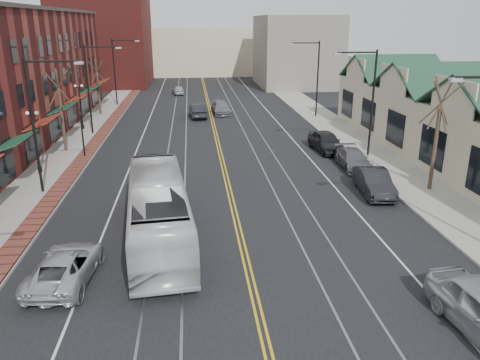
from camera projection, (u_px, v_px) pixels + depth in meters
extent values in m
plane|color=black|center=(268.00, 354.00, 14.97)|extent=(160.00, 160.00, 0.00)
cube|color=gray|center=(52.00, 173.00, 32.60)|extent=(4.00, 120.00, 0.15)
cube|color=gray|center=(384.00, 163.00, 34.95)|extent=(4.00, 120.00, 0.15)
cube|color=#B7AA8D|center=(464.00, 132.00, 34.83)|extent=(8.00, 36.00, 4.60)
cube|color=maroon|center=(105.00, 41.00, 77.06)|extent=(14.00, 18.00, 14.00)
cube|color=#B7AA8D|center=(201.00, 51.00, 93.56)|extent=(22.00, 14.00, 9.00)
cube|color=slate|center=(296.00, 51.00, 75.88)|extent=(12.00, 16.00, 11.00)
cylinder|color=black|center=(34.00, 128.00, 27.57)|extent=(0.16, 0.16, 8.00)
cylinder|color=black|center=(52.00, 61.00, 26.49)|extent=(3.00, 0.12, 0.12)
cube|color=#999999|center=(79.00, 63.00, 26.67)|extent=(0.50, 0.25, 0.15)
cylinder|color=black|center=(88.00, 90.00, 42.63)|extent=(0.16, 0.16, 8.00)
cylinder|color=black|center=(101.00, 47.00, 41.56)|extent=(3.00, 0.12, 0.12)
cube|color=#999999|center=(118.00, 48.00, 41.74)|extent=(0.50, 0.25, 0.15)
cylinder|color=black|center=(115.00, 72.00, 57.70)|extent=(0.16, 0.16, 8.00)
cylinder|color=black|center=(124.00, 40.00, 56.63)|extent=(3.00, 0.12, 0.12)
cube|color=#999999|center=(137.00, 41.00, 56.81)|extent=(0.50, 0.25, 0.15)
cube|color=#999999|center=(455.00, 80.00, 18.92)|extent=(0.50, 0.25, 0.15)
cylinder|color=black|center=(372.00, 104.00, 35.48)|extent=(0.16, 0.16, 8.00)
cylinder|color=black|center=(357.00, 52.00, 34.11)|extent=(3.00, 0.12, 0.12)
cube|color=#999999|center=(337.00, 54.00, 33.99)|extent=(0.50, 0.25, 0.15)
cylinder|color=black|center=(318.00, 79.00, 50.54)|extent=(0.16, 0.16, 8.00)
cylinder|color=black|center=(306.00, 43.00, 49.17)|extent=(3.00, 0.12, 0.12)
cube|color=#999999|center=(292.00, 44.00, 49.06)|extent=(0.50, 0.25, 0.15)
cylinder|color=black|center=(40.00, 169.00, 32.43)|extent=(0.28, 0.28, 0.40)
cylinder|color=black|center=(36.00, 144.00, 31.85)|extent=(0.14, 0.14, 4.00)
cube|color=black|center=(32.00, 115.00, 31.21)|extent=(0.60, 0.06, 0.06)
sphere|color=white|center=(27.00, 113.00, 31.13)|extent=(0.24, 0.24, 0.24)
sphere|color=white|center=(36.00, 113.00, 31.19)|extent=(0.24, 0.24, 0.24)
cylinder|color=black|center=(83.00, 127.00, 45.61)|extent=(0.28, 0.28, 0.40)
cylinder|color=black|center=(81.00, 108.00, 45.03)|extent=(0.14, 0.14, 4.00)
cube|color=black|center=(79.00, 87.00, 44.39)|extent=(0.60, 0.06, 0.06)
sphere|color=white|center=(75.00, 86.00, 44.31)|extent=(0.24, 0.24, 0.24)
sphere|color=white|center=(82.00, 86.00, 44.37)|extent=(0.24, 0.24, 0.24)
cylinder|color=#382B21|center=(62.00, 120.00, 37.39)|extent=(0.24, 0.24, 4.90)
cylinder|color=#382B21|center=(58.00, 88.00, 36.56)|extent=(0.58, 1.37, 2.90)
cylinder|color=#382B21|center=(58.00, 88.00, 36.56)|extent=(1.60, 0.66, 2.78)
cylinder|color=#382B21|center=(58.00, 88.00, 36.56)|extent=(0.53, 1.23, 2.96)
cylinder|color=#382B21|center=(58.00, 88.00, 36.56)|extent=(1.69, 1.03, 2.64)
cylinder|color=#382B21|center=(58.00, 88.00, 36.56)|extent=(1.78, 1.29, 2.48)
cylinder|color=#382B21|center=(99.00, 93.00, 52.51)|extent=(0.24, 0.24, 4.55)
cylinder|color=#382B21|center=(97.00, 72.00, 51.74)|extent=(0.55, 1.28, 2.69)
cylinder|color=#382B21|center=(97.00, 72.00, 51.74)|extent=(1.49, 0.62, 2.58)
cylinder|color=#382B21|center=(97.00, 72.00, 51.74)|extent=(0.50, 1.15, 2.75)
cylinder|color=#382B21|center=(97.00, 72.00, 51.74)|extent=(1.57, 0.97, 2.45)
cylinder|color=#382B21|center=(97.00, 72.00, 51.74)|extent=(1.66, 1.20, 2.30)
cylinder|color=#382B21|center=(435.00, 148.00, 28.48)|extent=(0.24, 0.24, 5.25)
cylinder|color=#382B21|center=(441.00, 103.00, 27.61)|extent=(0.61, 1.46, 3.10)
cylinder|color=#382B21|center=(441.00, 103.00, 27.61)|extent=(1.70, 0.70, 2.97)
cylinder|color=#382B21|center=(441.00, 103.00, 27.61)|extent=(0.56, 1.31, 3.17)
cylinder|color=#382B21|center=(441.00, 103.00, 27.61)|extent=(1.80, 1.10, 2.82)
cylinder|color=#382B21|center=(441.00, 103.00, 27.61)|extent=(1.90, 1.37, 2.65)
cylinder|color=black|center=(83.00, 136.00, 35.96)|extent=(0.12, 0.12, 3.20)
imported|color=black|center=(80.00, 113.00, 35.40)|extent=(0.18, 0.15, 0.90)
imported|color=white|center=(158.00, 211.00, 22.23)|extent=(3.72, 11.42, 3.12)
imported|color=silver|center=(65.00, 266.00, 18.98)|extent=(2.62, 5.01, 1.35)
imported|color=black|center=(374.00, 182.00, 28.60)|extent=(2.00, 4.74, 1.52)
imported|color=slate|center=(353.00, 159.00, 33.69)|extent=(2.02, 4.67, 1.34)
imported|color=black|center=(326.00, 141.00, 38.08)|extent=(2.30, 4.93, 1.63)
imported|color=#222227|center=(198.00, 111.00, 51.55)|extent=(1.98, 4.76, 1.53)
imported|color=slate|center=(221.00, 108.00, 53.54)|extent=(2.24, 4.81, 1.36)
imported|color=#AAAEB1|center=(178.00, 90.00, 67.99)|extent=(1.95, 3.89, 1.27)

